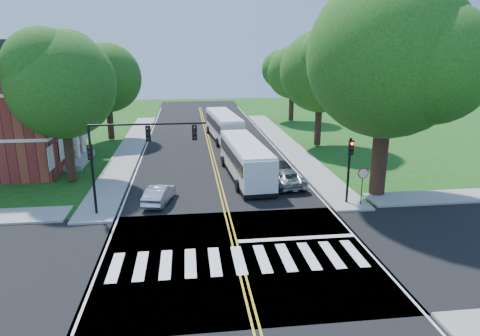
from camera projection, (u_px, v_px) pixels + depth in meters
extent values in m
plane|color=#1B4611|center=(238.00, 255.00, 21.79)|extent=(140.00, 140.00, 0.00)
cube|color=black|center=(214.00, 164.00, 38.98)|extent=(14.00, 96.00, 0.01)
cube|color=black|center=(238.00, 255.00, 21.79)|extent=(60.00, 12.00, 0.01)
cube|color=gold|center=(212.00, 153.00, 42.80)|extent=(0.36, 70.00, 0.01)
cube|color=silver|center=(142.00, 155.00, 41.99)|extent=(0.12, 70.00, 0.01)
cube|color=silver|center=(278.00, 151.00, 43.61)|extent=(0.12, 70.00, 0.01)
cube|color=silver|center=(239.00, 260.00, 21.31)|extent=(12.60, 3.00, 0.01)
cube|color=silver|center=(297.00, 238.00, 23.73)|extent=(6.60, 0.40, 0.01)
cube|color=gray|center=(131.00, 148.00, 44.66)|extent=(2.60, 40.00, 0.15)
cube|color=gray|center=(286.00, 144.00, 46.64)|extent=(2.60, 40.00, 0.15)
cylinder|color=black|center=(380.00, 152.00, 29.89)|extent=(1.10, 1.10, 6.00)
sphere|color=#337322|center=(389.00, 56.00, 28.13)|extent=(10.80, 10.80, 10.80)
cylinder|color=black|center=(69.00, 150.00, 33.10)|extent=(0.70, 0.70, 4.80)
sphere|color=#337322|center=(62.00, 85.00, 31.74)|extent=(8.00, 8.00, 8.00)
cylinder|color=black|center=(110.00, 120.00, 48.49)|extent=(0.70, 0.70, 4.40)
sphere|color=#337322|center=(107.00, 78.00, 47.23)|extent=(7.60, 7.60, 7.60)
cylinder|color=black|center=(318.00, 122.00, 45.37)|extent=(0.70, 0.70, 5.00)
sphere|color=#337322|center=(321.00, 71.00, 43.95)|extent=(8.40, 8.40, 8.40)
cylinder|color=black|center=(291.00, 105.00, 60.85)|extent=(0.70, 0.70, 4.40)
sphere|color=#337322|center=(292.00, 73.00, 59.62)|extent=(7.20, 7.20, 7.20)
cube|color=silver|center=(74.00, 115.00, 38.22)|extent=(1.40, 6.00, 0.45)
cube|color=gray|center=(78.00, 160.00, 39.34)|extent=(1.80, 6.00, 0.50)
cylinder|color=silver|center=(70.00, 146.00, 36.74)|extent=(0.50, 0.50, 4.20)
cylinder|color=silver|center=(76.00, 140.00, 38.84)|extent=(0.50, 0.50, 4.20)
cylinder|color=silver|center=(82.00, 136.00, 40.94)|extent=(0.50, 0.50, 4.20)
cylinder|color=black|center=(93.00, 178.00, 26.36)|extent=(0.16, 0.16, 4.60)
cube|color=black|center=(90.00, 152.00, 25.75)|extent=(0.30, 0.22, 0.95)
sphere|color=black|center=(89.00, 148.00, 25.54)|extent=(0.18, 0.18, 0.18)
cylinder|color=black|center=(148.00, 124.00, 25.88)|extent=(7.00, 0.12, 0.12)
cube|color=black|center=(148.00, 134.00, 25.88)|extent=(0.30, 0.22, 0.95)
cube|color=black|center=(195.00, 132.00, 26.22)|extent=(0.30, 0.22, 0.95)
cylinder|color=black|center=(349.00, 171.00, 28.34)|extent=(0.16, 0.16, 4.40)
cube|color=black|center=(351.00, 148.00, 27.76)|extent=(0.30, 0.22, 0.95)
sphere|color=#FF0A05|center=(352.00, 144.00, 27.55)|extent=(0.18, 0.18, 0.18)
cylinder|color=black|center=(362.00, 188.00, 28.26)|extent=(0.06, 0.06, 2.20)
cylinder|color=#A50A07|center=(363.00, 173.00, 27.94)|extent=(0.76, 0.04, 0.76)
cube|color=silver|center=(245.00, 160.00, 34.51)|extent=(3.11, 11.33, 2.61)
cube|color=black|center=(245.00, 154.00, 34.38)|extent=(3.13, 10.56, 0.90)
cube|color=black|center=(233.00, 141.00, 39.77)|extent=(2.33, 0.24, 1.52)
cube|color=orange|center=(233.00, 132.00, 39.54)|extent=(1.62, 0.20, 0.30)
cube|color=black|center=(245.00, 174.00, 34.83)|extent=(3.17, 11.44, 0.28)
cube|color=silver|center=(245.00, 143.00, 34.14)|extent=(3.04, 11.00, 0.21)
cylinder|color=black|center=(251.00, 160.00, 38.51)|extent=(0.36, 0.93, 0.91)
cylinder|color=black|center=(224.00, 161.00, 38.07)|extent=(0.36, 0.93, 0.91)
cylinder|color=black|center=(271.00, 184.00, 31.77)|extent=(0.36, 0.93, 0.91)
cylinder|color=black|center=(238.00, 186.00, 31.33)|extent=(0.36, 0.93, 0.91)
cube|color=silver|center=(224.00, 126.00, 48.94)|extent=(3.44, 11.67, 2.68)
cube|color=black|center=(224.00, 122.00, 48.81)|extent=(3.45, 10.88, 0.93)
cube|color=black|center=(216.00, 116.00, 54.31)|extent=(2.39, 0.30, 1.56)
cube|color=orange|center=(216.00, 109.00, 54.08)|extent=(1.66, 0.24, 0.31)
cube|color=black|center=(224.00, 137.00, 49.27)|extent=(3.50, 11.78, 0.29)
cube|color=silver|center=(224.00, 114.00, 48.57)|extent=(3.37, 11.32, 0.21)
cylinder|color=black|center=(229.00, 129.00, 53.06)|extent=(0.39, 0.96, 0.94)
cylinder|color=black|center=(208.00, 130.00, 52.55)|extent=(0.39, 0.96, 0.94)
cylinder|color=black|center=(241.00, 141.00, 46.17)|extent=(0.39, 0.96, 0.94)
cylinder|color=black|center=(218.00, 142.00, 45.67)|extent=(0.39, 0.96, 0.94)
imported|color=silver|center=(159.00, 194.00, 28.95)|extent=(2.25, 4.04, 1.26)
imported|color=#B4B7BC|center=(285.00, 177.00, 32.66)|extent=(2.71, 4.96, 1.32)
imported|color=black|center=(280.00, 167.00, 35.88)|extent=(1.80, 3.93, 1.12)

